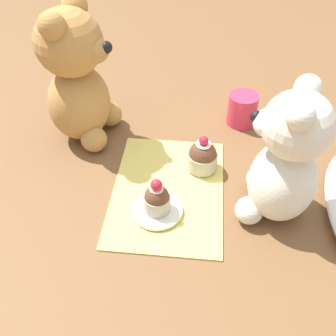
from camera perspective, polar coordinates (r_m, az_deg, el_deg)
The scene contains 8 objects.
ground_plane at distance 0.70m, azimuth -0.00°, elevation -3.36°, with size 4.00×4.00×0.00m, color brown.
knitted_placemat at distance 0.70m, azimuth -0.00°, elevation -3.19°, with size 0.28×0.19×0.01m, color #E0D166.
teddy_bear_cream at distance 0.62m, azimuth 16.64°, elevation 1.01°, with size 0.14×0.14×0.24m.
teddy_bear_tan at distance 0.77m, azimuth -13.08°, elevation 12.62°, with size 0.15×0.15×0.27m.
cupcake_near_cream_bear at distance 0.72m, azimuth 5.03°, elevation 1.67°, with size 0.06×0.06×0.07m.
saucer_plate at distance 0.66m, azimuth -1.59°, elevation -6.08°, with size 0.09×0.09×0.01m, color white.
cupcake_near_tan_bear at distance 0.64m, azimuth -1.63°, elevation -4.50°, with size 0.04×0.04×0.07m.
juice_glass at distance 0.85m, azimuth 10.72°, elevation 8.39°, with size 0.06×0.06×0.07m, color #DB3356.
Camera 1 is at (0.48, 0.05, 0.51)m, focal length 42.00 mm.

